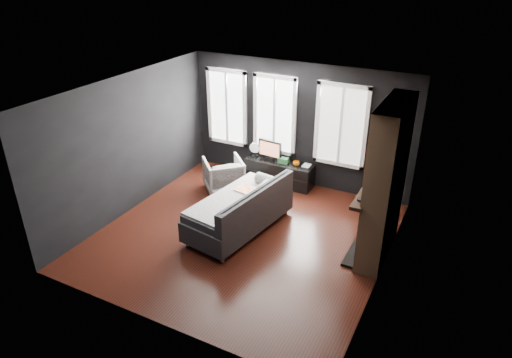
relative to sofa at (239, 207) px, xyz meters
The scene contains 18 objects.
floor 0.53m from the sofa, 42.23° to the right, with size 5.00×5.00×0.00m, color black.
ceiling 2.24m from the sofa, 42.23° to the right, with size 5.00×5.00×0.00m, color white.
wall_back 2.50m from the sofa, 85.51° to the left, with size 5.00×0.02×2.70m, color black.
wall_left 2.48m from the sofa, behind, with size 0.02×5.00×2.70m, color black.
wall_right 2.83m from the sofa, ahead, with size 0.02×5.00×2.70m, color black.
windows 3.00m from the sofa, 96.63° to the left, with size 4.00×0.16×1.76m, color white, non-canonical shape.
fireplace 2.67m from the sofa, ahead, with size 0.70×1.62×2.70m, color #93724C, non-canonical shape.
sofa is the anchor object (origin of this frame).
stripe_pillow 0.56m from the sofa, 53.21° to the left, with size 0.08×0.35×0.35m, color gray.
armchair 1.62m from the sofa, 131.06° to the left, with size 0.78×0.73×0.80m, color white.
media_console 2.09m from the sofa, 93.28° to the left, with size 1.54×0.48×0.53m, color black, non-canonical shape.
monitor 2.12m from the sofa, 99.81° to the left, with size 0.58×0.12×0.52m, color black, non-canonical shape.
desk_fan 2.21m from the sofa, 109.58° to the left, with size 0.24×0.24×0.35m, color gray, non-canonical shape.
mug 2.06m from the sofa, 82.07° to the left, with size 0.13×0.11×0.13m, color orange.
book 2.17m from the sofa, 78.95° to the left, with size 0.17×0.02×0.23m, color #B6AC8B.
storage_box 2.05m from the sofa, 90.54° to the left, with size 0.22×0.14×0.12m, color #2B6735.
mantel_vase 2.55m from the sofa, 21.59° to the left, with size 0.17×0.18×0.17m, color gold.
mantel_clock 2.37m from the sofa, ahead, with size 0.11×0.11×0.04m, color black.
Camera 1 is at (3.42, -6.18, 4.69)m, focal length 32.00 mm.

